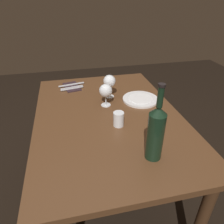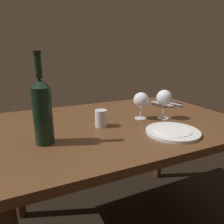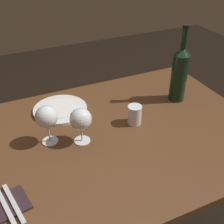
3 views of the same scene
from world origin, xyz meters
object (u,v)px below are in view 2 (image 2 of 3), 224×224
(fork_outer, at_px, (161,104))
(dinner_plate, at_px, (173,132))
(folded_napkin, at_px, (166,104))
(wine_glass_right, at_px, (141,101))
(wine_bottle, at_px, (42,110))
(table_knife, at_px, (169,103))
(wine_glass_left, at_px, (164,98))
(water_tumbler, at_px, (101,119))
(fork_inner, at_px, (163,103))

(fork_outer, bearing_deg, dinner_plate, -121.37)
(dinner_plate, xyz_separation_m, folded_napkin, (0.33, 0.46, -0.00))
(wine_glass_right, distance_m, wine_bottle, 0.56)
(wine_glass_right, height_order, wine_bottle, wine_bottle)
(table_knife, bearing_deg, wine_glass_left, -135.16)
(wine_glass_right, height_order, water_tumbler, wine_glass_right)
(wine_glass_right, distance_m, folded_napkin, 0.42)
(water_tumbler, height_order, fork_inner, water_tumbler)
(wine_glass_right, relative_size, wine_bottle, 0.41)
(water_tumbler, bearing_deg, wine_glass_left, -4.09)
(wine_glass_left, xyz_separation_m, table_knife, (0.26, 0.26, -0.11))
(wine_glass_left, height_order, water_tumbler, wine_glass_left)
(wine_bottle, bearing_deg, dinner_plate, -13.60)
(folded_napkin, height_order, table_knife, table_knife)
(folded_napkin, height_order, fork_inner, fork_inner)
(wine_glass_left, height_order, folded_napkin, wine_glass_left)
(fork_inner, bearing_deg, water_tumbler, -158.00)
(wine_bottle, bearing_deg, table_knife, 19.57)
(fork_inner, bearing_deg, wine_glass_left, -128.49)
(fork_inner, height_order, fork_outer, same)
(water_tumbler, bearing_deg, fork_inner, 22.00)
(wine_glass_right, bearing_deg, water_tumbler, -174.52)
(water_tumbler, distance_m, dinner_plate, 0.36)
(wine_glass_right, distance_m, water_tumbler, 0.26)
(fork_outer, bearing_deg, wine_glass_right, -145.21)
(wine_glass_left, relative_size, folded_napkin, 0.80)
(fork_outer, distance_m, table_knife, 0.08)
(folded_napkin, bearing_deg, wine_glass_right, -149.19)
(wine_glass_left, xyz_separation_m, wine_bottle, (-0.66, -0.07, 0.02))
(wine_bottle, bearing_deg, fork_inner, 20.71)
(dinner_plate, bearing_deg, wine_glass_right, 94.32)
(wine_glass_left, height_order, fork_outer, wine_glass_left)
(folded_napkin, distance_m, fork_outer, 0.05)
(wine_glass_right, xyz_separation_m, dinner_plate, (0.02, -0.25, -0.10))
(wine_bottle, distance_m, folded_napkin, 0.96)
(wine_bottle, height_order, folded_napkin, wine_bottle)
(water_tumbler, distance_m, folded_napkin, 0.65)
(fork_inner, relative_size, fork_outer, 1.00)
(water_tumbler, bearing_deg, folded_napkin, 21.17)
(wine_glass_right, bearing_deg, table_knife, 28.79)
(wine_glass_right, height_order, folded_napkin, wine_glass_right)
(wine_bottle, distance_m, table_knife, 0.99)
(wine_glass_left, distance_m, table_knife, 0.39)
(wine_bottle, relative_size, dinner_plate, 1.48)
(wine_glass_right, bearing_deg, dinner_plate, -85.68)
(table_knife, bearing_deg, dinner_plate, -128.01)
(table_knife, bearing_deg, wine_bottle, -160.43)
(fork_inner, height_order, table_knife, same)
(water_tumbler, xyz_separation_m, fork_inner, (0.58, 0.23, -0.03))
(dinner_plate, distance_m, fork_outer, 0.54)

